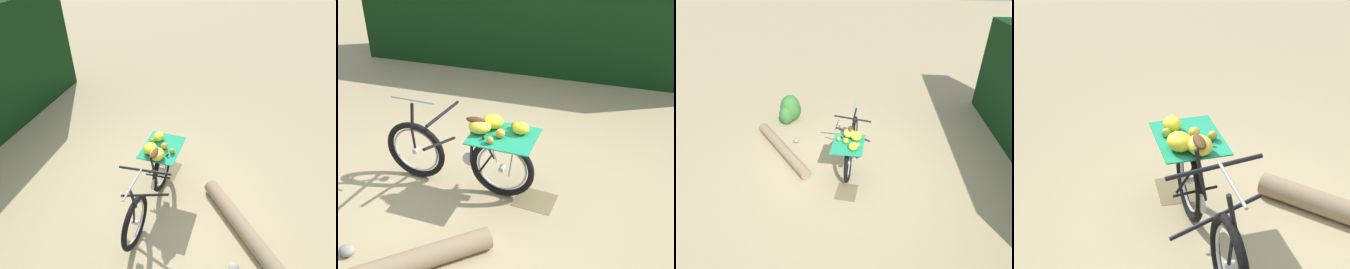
% 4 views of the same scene
% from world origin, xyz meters
% --- Properties ---
extents(ground_plane, '(60.00, 60.00, 0.00)m').
position_xyz_m(ground_plane, '(0.00, 0.00, 0.00)').
color(ground_plane, tan).
extents(bicycle, '(1.79, 0.71, 1.03)m').
position_xyz_m(bicycle, '(0.15, 0.07, 0.49)').
color(bicycle, black).
rests_on(bicycle, ground_plane).
extents(fallen_log, '(1.66, 1.70, 0.21)m').
position_xyz_m(fallen_log, '(0.31, 1.58, 0.11)').
color(fallen_log, '#937A5B').
rests_on(fallen_log, ground_plane).
extents(path_stone, '(0.16, 0.13, 0.10)m').
position_xyz_m(path_stone, '(0.75, 1.42, 0.05)').
color(path_stone, gray).
rests_on(path_stone, ground_plane).
extents(leaf_litter_patch, '(0.44, 0.36, 0.01)m').
position_xyz_m(leaf_litter_patch, '(-0.64, 0.01, 0.00)').
color(leaf_litter_patch, olive).
rests_on(leaf_litter_patch, ground_plane).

